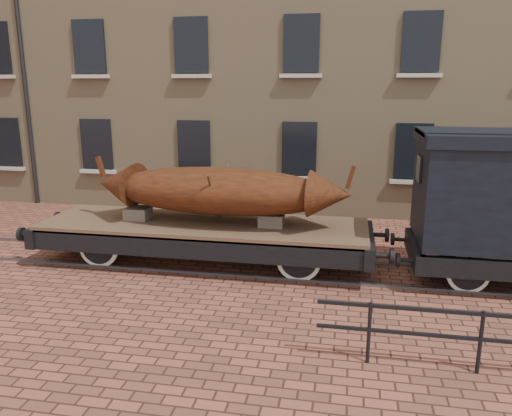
# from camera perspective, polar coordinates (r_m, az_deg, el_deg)

# --- Properties ---
(ground) EXTENTS (90.00, 90.00, 0.00)m
(ground) POSITION_cam_1_polar(r_m,az_deg,el_deg) (11.98, -2.49, -6.52)
(ground) COLOR brown
(warehouse_cream) EXTENTS (40.00, 10.19, 14.00)m
(warehouse_cream) POSITION_cam_1_polar(r_m,az_deg,el_deg) (21.11, 12.57, 21.27)
(warehouse_cream) COLOR tan
(warehouse_cream) RESTS_ON ground
(rail_track) EXTENTS (30.00, 1.52, 0.06)m
(rail_track) POSITION_cam_1_polar(r_m,az_deg,el_deg) (11.97, -2.49, -6.39)
(rail_track) COLOR #59595E
(rail_track) RESTS_ON ground
(flatcar_wagon) EXTENTS (8.66, 2.35, 1.31)m
(flatcar_wagon) POSITION_cam_1_polar(r_m,az_deg,el_deg) (11.91, -6.01, -2.58)
(flatcar_wagon) COLOR brown
(flatcar_wagon) RESTS_ON ground
(iron_boat) EXTENTS (6.19, 1.93, 1.50)m
(iron_boat) POSITION_cam_1_polar(r_m,az_deg,el_deg) (11.56, -4.28, 2.01)
(iron_boat) COLOR #5E230D
(iron_boat) RESTS_ON flatcar_wagon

